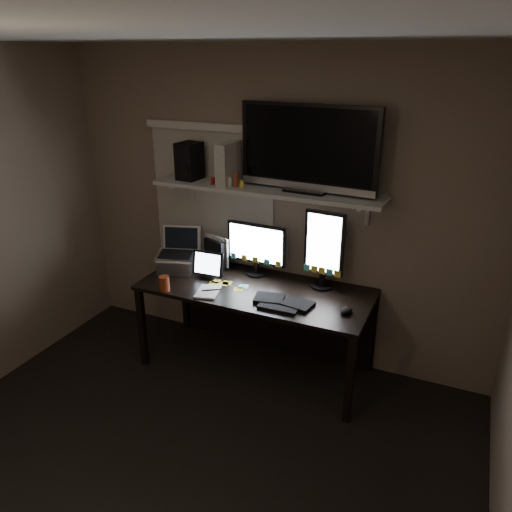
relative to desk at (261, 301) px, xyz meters
The scene contains 20 objects.
floor 1.64m from the desk, 90.00° to the right, with size 3.60×3.60×0.00m, color black.
ceiling 2.49m from the desk, 90.00° to the right, with size 3.60×3.60×0.00m, color silver.
back_wall 0.74m from the desk, 90.00° to the left, with size 3.60×3.60×0.00m, color #766355.
window_blinds 0.96m from the desk, 156.69° to the left, with size 1.10×0.02×1.10m, color beige.
desk is the anchor object (origin of this frame).
wall_shelf 0.91m from the desk, 90.00° to the left, with size 1.80×0.35×0.03m, color #B7B7B2.
monitor_landscape 0.42m from the desk, 130.24° to the left, with size 0.51×0.05×0.45m, color black.
monitor_portrait 0.69m from the desk, 12.21° to the left, with size 0.31×0.06×0.62m, color black.
keyboard 0.44m from the desk, 43.06° to the right, with size 0.45×0.17×0.03m, color black.
mouse 0.81m from the desk, 17.27° to the right, with size 0.07×0.11×0.04m, color black.
notepad 0.49m from the desk, 130.49° to the right, with size 0.16×0.22×0.01m, color silver.
tablet 0.52m from the desk, 165.03° to the right, with size 0.26×0.11×0.23m, color black.
file_sorter 0.57m from the desk, 165.74° to the left, with size 0.21×0.10×0.27m, color black.
laptop 0.82m from the desk, behind, with size 0.32×0.26×0.36m, color silver.
cup 0.80m from the desk, 144.04° to the right, with size 0.08×0.08×0.12m, color maroon.
sticky_notes 0.34m from the desk, 135.16° to the right, with size 0.32×0.23×0.00m, color yellow, non-canonical shape.
tv 1.28m from the desk, 17.49° to the left, with size 1.04×0.19×0.62m, color black.
game_console 1.13m from the desk, 168.05° to the left, with size 0.08×0.27×0.32m, color beige.
speaker 1.26m from the desk, behind, with size 0.16×0.19×0.29m, color black.
bottles 1.03m from the desk, behind, with size 0.20×0.04×0.13m, color #A50F0C, non-canonical shape.
Camera 1 is at (1.42, -1.76, 2.44)m, focal length 35.00 mm.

